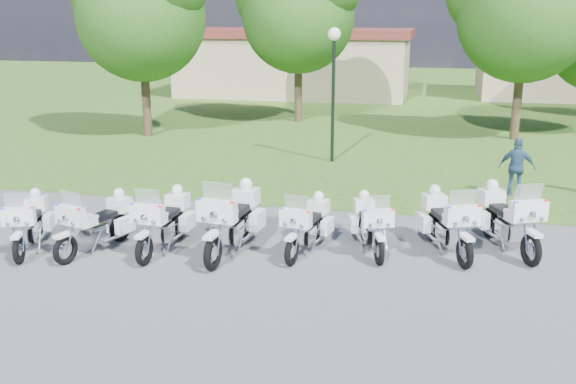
% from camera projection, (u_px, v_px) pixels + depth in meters
% --- Properties ---
extents(ground, '(100.00, 100.00, 0.00)m').
position_uv_depth(ground, '(304.00, 249.00, 14.11)').
color(ground, '#505055').
rests_on(ground, ground).
extents(grass_lawn, '(100.00, 48.00, 0.01)m').
position_uv_depth(grass_lawn, '(388.00, 98.00, 39.51)').
color(grass_lawn, '#2E551B').
rests_on(grass_lawn, ground).
extents(motorcycle_0, '(1.16, 2.09, 1.46)m').
position_uv_depth(motorcycle_0, '(29.00, 222.00, 14.01)').
color(motorcycle_0, black).
rests_on(motorcycle_0, ground).
extents(motorcycle_1, '(1.14, 2.19, 1.51)m').
position_uv_depth(motorcycle_1, '(98.00, 223.00, 13.90)').
color(motorcycle_1, black).
rests_on(motorcycle_1, ground).
extents(motorcycle_2, '(0.82, 2.34, 1.57)m').
position_uv_depth(motorcycle_2, '(164.00, 221.00, 13.96)').
color(motorcycle_2, black).
rests_on(motorcycle_2, ground).
extents(motorcycle_3, '(0.98, 2.64, 1.77)m').
position_uv_depth(motorcycle_3, '(233.00, 219.00, 13.79)').
color(motorcycle_3, black).
rests_on(motorcycle_3, ground).
extents(motorcycle_4, '(0.95, 2.14, 1.45)m').
position_uv_depth(motorcycle_4, '(308.00, 225.00, 13.85)').
color(motorcycle_4, black).
rests_on(motorcycle_4, ground).
extents(motorcycle_5, '(1.12, 2.06, 1.43)m').
position_uv_depth(motorcycle_5, '(370.00, 224.00, 13.94)').
color(motorcycle_5, black).
rests_on(motorcycle_5, ground).
extents(motorcycle_6, '(1.33, 2.26, 1.60)m').
position_uv_depth(motorcycle_6, '(446.00, 222.00, 13.83)').
color(motorcycle_6, black).
rests_on(motorcycle_6, ground).
extents(motorcycle_7, '(1.42, 2.36, 1.68)m').
position_uv_depth(motorcycle_7, '(507.00, 218.00, 14.00)').
color(motorcycle_7, black).
rests_on(motorcycle_7, ground).
extents(lamp_post, '(0.44, 0.44, 4.58)m').
position_uv_depth(lamp_post, '(334.00, 63.00, 21.62)').
color(lamp_post, black).
rests_on(lamp_post, ground).
extents(tree_0, '(6.11, 5.21, 8.15)m').
position_uv_depth(tree_0, '(140.00, 4.00, 25.86)').
color(tree_0, '#38281C').
rests_on(tree_0, ground).
extents(tree_1, '(6.10, 5.20, 8.13)m').
position_uv_depth(tree_1, '(298.00, 6.00, 29.54)').
color(tree_1, '#38281C').
rests_on(tree_1, ground).
extents(tree_2, '(6.18, 5.27, 8.23)m').
position_uv_depth(tree_2, '(525.00, 2.00, 25.13)').
color(tree_2, '#38281C').
rests_on(tree_2, ground).
extents(building_west, '(14.56, 8.32, 4.10)m').
position_uv_depth(building_west, '(296.00, 61.00, 41.15)').
color(building_west, tan).
rests_on(building_west, ground).
extents(building_east, '(11.44, 7.28, 4.10)m').
position_uv_depth(building_east, '(573.00, 63.00, 39.49)').
color(building_east, tan).
rests_on(building_east, ground).
extents(bystander_c, '(1.02, 0.52, 1.67)m').
position_uv_depth(bystander_c, '(517.00, 168.00, 18.02)').
color(bystander_c, '#305073').
rests_on(bystander_c, ground).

